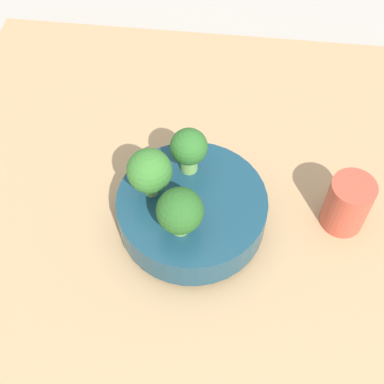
% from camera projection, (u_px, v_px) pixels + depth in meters
% --- Properties ---
extents(ground_plane, '(6.00, 6.00, 0.00)m').
position_uv_depth(ground_plane, '(174.00, 257.00, 0.85)').
color(ground_plane, '#ADA89E').
extents(table, '(0.99, 0.84, 0.05)m').
position_uv_depth(table, '(174.00, 249.00, 0.83)').
color(table, tan).
rests_on(table, ground_plane).
extents(bowl, '(0.22, 0.22, 0.07)m').
position_uv_depth(bowl, '(192.00, 211.00, 0.80)').
color(bowl, navy).
rests_on(bowl, table).
extents(broccoli_floret_right, '(0.05, 0.05, 0.08)m').
position_uv_depth(broccoli_floret_right, '(189.00, 148.00, 0.77)').
color(broccoli_floret_right, '#7AB256').
rests_on(broccoli_floret_right, bowl).
extents(broccoli_floret_left, '(0.06, 0.06, 0.08)m').
position_uv_depth(broccoli_floret_left, '(180.00, 211.00, 0.71)').
color(broccoli_floret_left, '#7AB256').
rests_on(broccoli_floret_left, bowl).
extents(broccoli_floret_back, '(0.06, 0.06, 0.08)m').
position_uv_depth(broccoli_floret_back, '(149.00, 171.00, 0.74)').
color(broccoli_floret_back, '#6BA34C').
rests_on(broccoli_floret_back, bowl).
extents(cup, '(0.07, 0.07, 0.09)m').
position_uv_depth(cup, '(347.00, 204.00, 0.80)').
color(cup, '#C64C38').
rests_on(cup, table).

